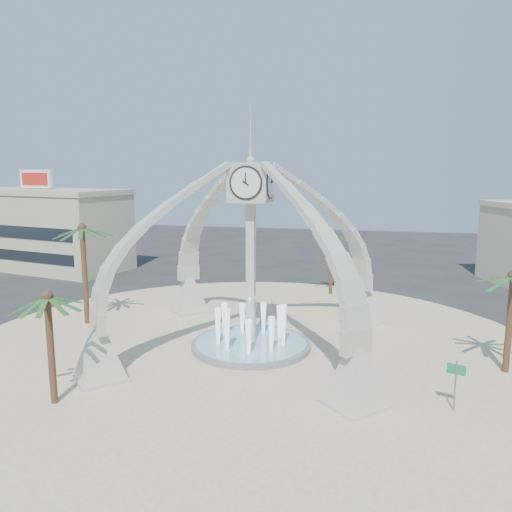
% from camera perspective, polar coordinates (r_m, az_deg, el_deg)
% --- Properties ---
extents(ground, '(140.00, 140.00, 0.00)m').
position_cam_1_polar(ground, '(34.10, -0.58, -10.50)').
color(ground, '#282828').
rests_on(ground, ground).
extents(plaza, '(40.00, 40.00, 0.06)m').
position_cam_1_polar(plaza, '(34.09, -0.58, -10.45)').
color(plaza, beige).
rests_on(plaza, ground).
extents(clock_tower, '(17.94, 17.94, 16.30)m').
position_cam_1_polar(clock_tower, '(32.43, -0.60, 0.33)').
color(clock_tower, beige).
rests_on(clock_tower, ground).
extents(fountain, '(8.00, 8.00, 3.62)m').
position_cam_1_polar(fountain, '(34.00, -0.58, -10.04)').
color(fountain, gray).
rests_on(fountain, ground).
extents(building_nw, '(23.75, 13.73, 11.90)m').
position_cam_1_polar(building_nw, '(66.58, -23.49, 2.93)').
color(building_nw, '#BCAE92').
rests_on(building_nw, ground).
extents(palm_west, '(5.04, 5.04, 8.33)m').
position_cam_1_polar(palm_west, '(39.94, -19.27, 2.86)').
color(palm_west, brown).
rests_on(palm_west, ground).
extents(palm_north, '(4.65, 4.65, 6.58)m').
position_cam_1_polar(palm_north, '(47.78, 8.66, 2.41)').
color(palm_north, brown).
rests_on(palm_north, ground).
extents(palm_south, '(4.53, 4.53, 6.38)m').
position_cam_1_polar(palm_south, '(26.78, -22.77, -4.46)').
color(palm_south, brown).
rests_on(palm_south, ground).
extents(street_sign, '(0.93, 0.34, 2.66)m').
position_cam_1_polar(street_sign, '(26.90, 21.87, -12.57)').
color(street_sign, slate).
rests_on(street_sign, ground).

